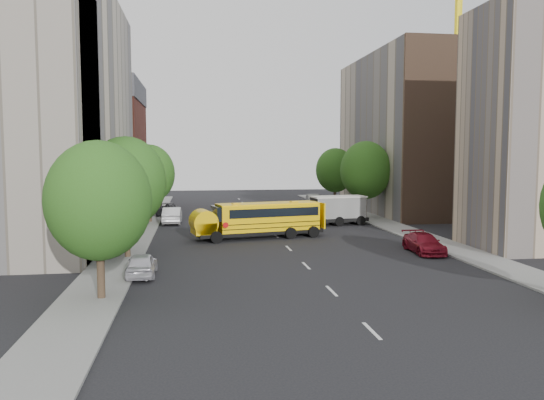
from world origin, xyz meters
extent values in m
plane|color=black|center=(0.00, 0.00, 0.00)|extent=(120.00, 120.00, 0.00)
cube|color=slate|center=(-11.50, 5.00, 0.06)|extent=(3.00, 80.00, 0.12)
cube|color=slate|center=(11.50, 5.00, 0.06)|extent=(3.00, 80.00, 0.12)
cube|color=silver|center=(0.00, 10.00, 0.01)|extent=(0.15, 64.00, 0.01)
cube|color=beige|center=(-18.00, 6.00, 10.00)|extent=(10.00, 26.00, 20.00)
cube|color=maroon|center=(-18.00, 28.00, 6.50)|extent=(10.00, 15.00, 13.00)
cube|color=#B6A68D|center=(-18.00, -4.50, 8.50)|extent=(10.00, 7.00, 17.00)
cube|color=#B6A68D|center=(18.00, 20.00, 9.00)|extent=(10.00, 22.00, 18.00)
cube|color=brown|center=(18.00, 9.00, 9.00)|extent=(10.10, 0.30, 18.00)
cylinder|color=yellow|center=(28.00, 28.00, 17.50)|extent=(1.00, 1.00, 35.00)
cylinder|color=#38281C|center=(-11.00, -14.00, 1.35)|extent=(0.36, 0.36, 2.70)
ellipsoid|color=#2A5416|center=(-11.00, -14.00, 4.65)|extent=(4.80, 4.80, 5.52)
cylinder|color=#38281C|center=(-11.00, -4.00, 1.44)|extent=(0.36, 0.36, 2.88)
ellipsoid|color=#2A5416|center=(-11.00, -4.00, 4.96)|extent=(5.12, 5.12, 5.89)
cylinder|color=#38281C|center=(-11.00, 14.00, 1.40)|extent=(0.36, 0.36, 2.81)
ellipsoid|color=#2A5416|center=(-11.00, 14.00, 4.84)|extent=(4.99, 4.99, 5.74)
cylinder|color=#38281C|center=(11.00, 14.00, 1.48)|extent=(0.36, 0.36, 2.95)
ellipsoid|color=#2A5416|center=(11.00, 14.00, 5.08)|extent=(5.25, 5.25, 6.04)
cylinder|color=#38281C|center=(11.00, 26.00, 1.37)|extent=(0.36, 0.36, 2.74)
ellipsoid|color=#2A5416|center=(11.00, 26.00, 4.71)|extent=(4.86, 4.86, 5.59)
cube|color=black|center=(-1.48, 2.95, 0.50)|extent=(10.50, 4.43, 0.27)
cube|color=#FFC405|center=(-0.85, 3.09, 1.69)|extent=(8.53, 3.96, 2.10)
cube|color=#FFC405|center=(-5.59, 2.07, 1.05)|extent=(2.05, 2.40, 0.91)
cube|color=black|center=(-4.65, 2.27, 2.15)|extent=(0.89, 2.15, 1.10)
cube|color=#FFC405|center=(-0.85, 3.09, 2.76)|extent=(8.49, 3.78, 0.13)
cube|color=black|center=(-0.67, 3.12, 2.15)|extent=(7.82, 3.86, 0.69)
cube|color=black|center=(-0.85, 3.09, 0.96)|extent=(8.54, 4.01, 0.05)
cube|color=black|center=(-0.85, 3.09, 1.33)|extent=(8.54, 4.01, 0.05)
cube|color=#FFC405|center=(3.21, 3.96, 1.69)|extent=(0.61, 2.26, 2.10)
cube|color=#FFC405|center=(-3.27, 2.57, 2.85)|extent=(0.65, 0.65, 0.09)
cube|color=#FFC405|center=(1.20, 3.53, 2.85)|extent=(0.65, 0.65, 0.09)
cylinder|color=#FFC405|center=(-5.59, 2.07, 1.51)|extent=(2.32, 2.46, 1.92)
cylinder|color=red|center=(-4.08, 1.13, 1.37)|extent=(0.45, 0.13, 0.46)
cylinder|color=black|center=(-4.73, 1.09, 0.46)|extent=(0.95, 0.46, 0.91)
cylinder|color=black|center=(-5.21, 3.32, 0.46)|extent=(0.95, 0.46, 0.91)
cylinder|color=black|center=(0.73, 2.26, 0.46)|extent=(0.95, 0.46, 0.91)
cylinder|color=black|center=(0.25, 4.49, 0.46)|extent=(0.95, 0.46, 0.91)
cylinder|color=black|center=(2.52, 2.64, 0.46)|extent=(0.95, 0.46, 0.91)
cylinder|color=black|center=(2.04, 4.87, 0.46)|extent=(0.95, 0.46, 0.91)
cube|color=black|center=(6.44, 9.79, 0.54)|extent=(6.72, 3.07, 0.32)
cube|color=white|center=(6.97, 9.87, 1.67)|extent=(5.21, 2.74, 1.94)
cube|color=white|center=(4.09, 9.45, 1.35)|extent=(1.79, 2.25, 1.29)
cube|color=silver|center=(6.97, 9.87, 2.70)|extent=(5.44, 2.88, 0.13)
cylinder|color=black|center=(4.24, 8.38, 0.45)|extent=(0.94, 0.40, 0.91)
cylinder|color=black|center=(3.93, 10.51, 0.45)|extent=(0.94, 0.40, 0.91)
cylinder|color=black|center=(6.80, 8.75, 0.45)|extent=(0.94, 0.40, 0.91)
cylinder|color=black|center=(6.49, 10.89, 0.45)|extent=(0.94, 0.40, 0.91)
cylinder|color=black|center=(9.15, 9.09, 0.45)|extent=(0.94, 0.40, 0.91)
cylinder|color=black|center=(8.84, 11.23, 0.45)|extent=(0.94, 0.40, 0.91)
imported|color=silver|center=(-9.60, -9.39, 0.67)|extent=(1.61, 3.93, 1.33)
imported|color=silver|center=(-8.80, 13.12, 0.80)|extent=(1.80, 4.89, 1.60)
imported|color=black|center=(-9.60, 19.99, 0.72)|extent=(2.53, 5.23, 1.43)
imported|color=maroon|center=(8.88, -5.02, 0.67)|extent=(2.09, 4.68, 1.33)
imported|color=gray|center=(8.80, 28.62, 0.74)|extent=(2.00, 4.60, 1.47)
camera|label=1|loc=(-6.69, -39.01, 6.78)|focal=35.00mm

